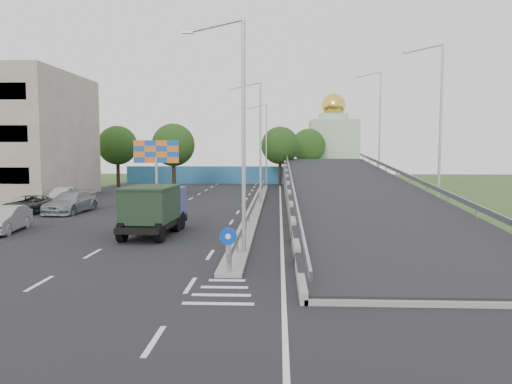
# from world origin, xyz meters

# --- Properties ---
(ground) EXTENTS (160.00, 160.00, 0.00)m
(ground) POSITION_xyz_m (0.00, 0.00, 0.00)
(ground) COLOR #2D4C1E
(ground) RESTS_ON ground
(road_surface) EXTENTS (26.00, 90.00, 0.04)m
(road_surface) POSITION_xyz_m (-3.00, 20.00, 0.00)
(road_surface) COLOR black
(road_surface) RESTS_ON ground
(parking_strip) EXTENTS (8.00, 90.00, 0.05)m
(parking_strip) POSITION_xyz_m (-16.00, 20.00, 0.00)
(parking_strip) COLOR black
(parking_strip) RESTS_ON ground
(median) EXTENTS (1.00, 44.00, 0.20)m
(median) POSITION_xyz_m (0.00, 24.00, 0.10)
(median) COLOR gray
(median) RESTS_ON ground
(overpass_ramp) EXTENTS (10.00, 50.00, 3.50)m
(overpass_ramp) POSITION_xyz_m (7.50, 24.00, 1.75)
(overpass_ramp) COLOR gray
(overpass_ramp) RESTS_ON ground
(median_guardrail) EXTENTS (0.09, 44.00, 0.71)m
(median_guardrail) POSITION_xyz_m (0.00, 24.00, 0.75)
(median_guardrail) COLOR gray
(median_guardrail) RESTS_ON median
(sign_bollard) EXTENTS (0.64, 0.23, 1.67)m
(sign_bollard) POSITION_xyz_m (0.00, 2.17, 1.03)
(sign_bollard) COLOR black
(sign_bollard) RESTS_ON median
(lamp_post_near) EXTENTS (2.74, 0.18, 10.08)m
(lamp_post_near) POSITION_xyz_m (0.11, 6.00, 5.81)
(lamp_post_near) COLOR #B2B5B7
(lamp_post_near) RESTS_ON median
(lamp_post_mid) EXTENTS (2.74, 0.18, 10.08)m
(lamp_post_mid) POSITION_xyz_m (0.11, 26.00, 5.81)
(lamp_post_mid) COLOR #B2B5B7
(lamp_post_mid) RESTS_ON median
(lamp_post_far) EXTENTS (2.74, 0.18, 10.08)m
(lamp_post_far) POSITION_xyz_m (0.11, 46.00, 5.81)
(lamp_post_far) COLOR #B2B5B7
(lamp_post_far) RESTS_ON median
(blue_wall) EXTENTS (30.00, 0.50, 2.40)m
(blue_wall) POSITION_xyz_m (-4.00, 52.00, 1.20)
(blue_wall) COLOR teal
(blue_wall) RESTS_ON ground
(church) EXTENTS (7.00, 7.00, 13.80)m
(church) POSITION_xyz_m (10.00, 60.00, 5.31)
(church) COLOR #B2CCAD
(church) RESTS_ON ground
(billboard) EXTENTS (4.00, 0.24, 5.50)m
(billboard) POSITION_xyz_m (-9.00, 28.00, 4.19)
(billboard) COLOR #B2B5B7
(billboard) RESTS_ON ground
(tree_left_mid) EXTENTS (4.80, 4.80, 7.60)m
(tree_left_mid) POSITION_xyz_m (-10.00, 40.00, 5.18)
(tree_left_mid) COLOR black
(tree_left_mid) RESTS_ON ground
(tree_median_far) EXTENTS (4.80, 4.80, 7.60)m
(tree_median_far) POSITION_xyz_m (2.00, 48.00, 5.18)
(tree_median_far) COLOR black
(tree_median_far) RESTS_ON ground
(tree_left_far) EXTENTS (4.80, 4.80, 7.60)m
(tree_left_far) POSITION_xyz_m (-18.00, 45.00, 5.18)
(tree_left_far) COLOR black
(tree_left_far) RESTS_ON ground
(tree_ramp_far) EXTENTS (4.80, 4.80, 7.60)m
(tree_ramp_far) POSITION_xyz_m (6.00, 55.00, 5.18)
(tree_ramp_far) COLOR black
(tree_ramp_far) RESTS_ON ground
(dump_truck) EXTENTS (2.61, 6.32, 2.74)m
(dump_truck) POSITION_xyz_m (-4.98, 11.26, 1.52)
(dump_truck) COLOR black
(dump_truck) RESTS_ON ground
(parked_car_b) EXTENTS (2.21, 4.80, 1.52)m
(parked_car_b) POSITION_xyz_m (-13.61, 11.41, 0.76)
(parked_car_b) COLOR #96959A
(parked_car_b) RESTS_ON ground
(parked_car_c) EXTENTS (2.57, 4.93, 1.33)m
(parked_car_c) POSITION_xyz_m (-16.40, 19.66, 0.66)
(parked_car_c) COLOR #303134
(parked_car_c) RESTS_ON ground
(parked_car_d) EXTENTS (2.68, 5.71, 1.61)m
(parked_car_d) POSITION_xyz_m (-13.50, 20.19, 0.81)
(parked_car_d) COLOR gray
(parked_car_d) RESTS_ON ground
(parked_car_e) EXTENTS (2.33, 5.03, 1.67)m
(parked_car_e) POSITION_xyz_m (-16.20, 24.98, 0.83)
(parked_car_e) COLOR silver
(parked_car_e) RESTS_ON ground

